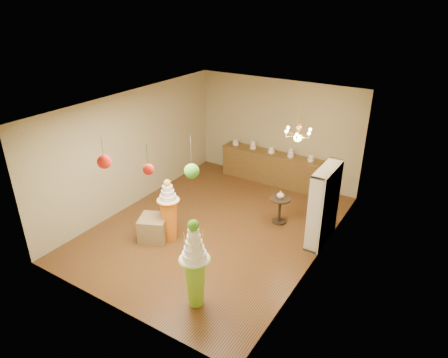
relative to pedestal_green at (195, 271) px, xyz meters
The scene contains 17 objects.
floor 2.74m from the pedestal_green, 115.36° to the left, with size 6.50×6.50×0.00m, color #523116.
ceiling 3.48m from the pedestal_green, 115.36° to the left, with size 6.50×6.50×0.00m, color white.
wall_back 5.80m from the pedestal_green, 101.34° to the left, with size 5.00×0.04×3.00m, color tan.
wall_front 1.62m from the pedestal_green, 142.49° to the right, with size 5.00×0.04×3.00m, color tan.
wall_left 4.41m from the pedestal_green, 146.71° to the left, with size 0.04×6.50×3.00m, color tan.
wall_right 2.85m from the pedestal_green, 60.09° to the left, with size 0.04×6.50×3.00m, color tan.
pedestal_green is the anchor object (origin of this frame).
pedestal_orange 2.24m from the pedestal_green, 140.92° to the left, with size 0.56×0.56×1.50m.
burlap_riser 2.42m from the pedestal_green, 149.44° to the left, with size 0.61×0.61×0.55m, color olive.
sideboard 5.48m from the pedestal_green, 101.91° to the left, with size 3.04×0.54×1.16m.
shelving_unit 3.41m from the pedestal_green, 69.21° to the left, with size 0.33×1.20×1.80m.
round_table 3.40m from the pedestal_green, 88.65° to the left, with size 0.60×0.60×0.67m.
vase 3.39m from the pedestal_green, 88.65° to the left, with size 0.18×0.18×0.19m, color beige.
pom_red_left 2.45m from the pedestal_green, 169.88° to the right, with size 0.24×0.24×0.57m.
pom_green_mid 1.76m from the pedestal_green, 126.54° to the left, with size 0.27×0.27×0.85m.
pom_red_right 1.98m from the pedestal_green, 169.51° to the right, with size 0.19×0.19×0.54m.
chandelier 3.77m from the pedestal_green, 83.52° to the left, with size 0.78×0.78×0.85m.
Camera 1 is at (4.55, -6.89, 5.18)m, focal length 32.00 mm.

